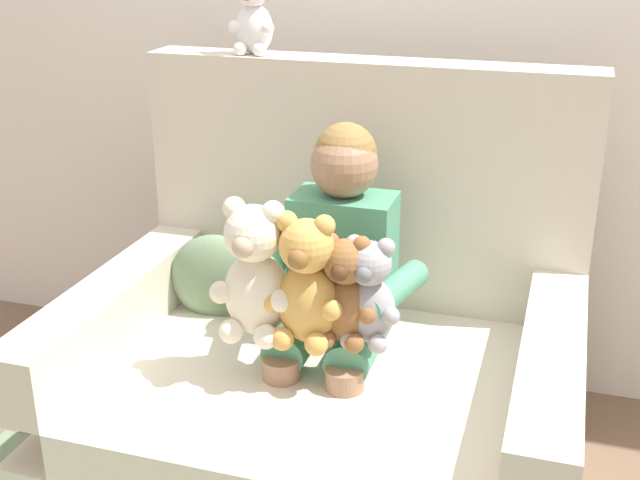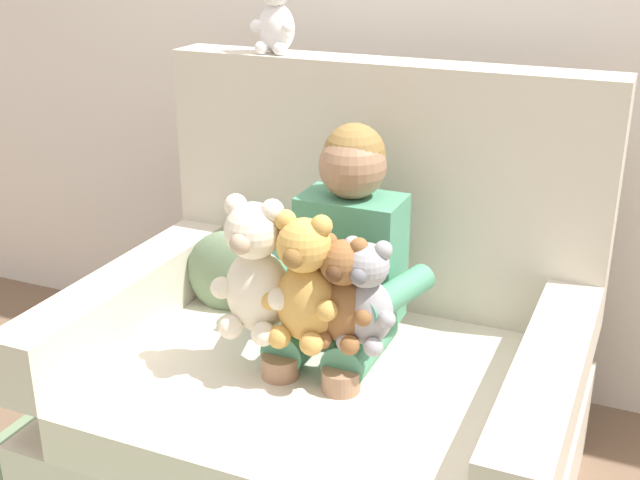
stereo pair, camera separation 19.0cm
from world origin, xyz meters
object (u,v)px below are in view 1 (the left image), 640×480
(armchair, at_px, (329,376))
(plush_honey, at_px, (305,284))
(plush_grey, at_px, (369,295))
(plush_brown, at_px, (345,293))
(plush_cream, at_px, (255,274))
(seated_child, at_px, (336,272))
(throw_pillow, at_px, (216,278))
(plush_white_on_backrest, at_px, (253,16))

(armchair, bearing_deg, plush_honey, -91.36)
(plush_grey, bearing_deg, plush_honey, 177.36)
(plush_brown, xyz_separation_m, plush_cream, (-0.21, -0.03, 0.03))
(seated_child, xyz_separation_m, plush_honey, (-0.02, -0.19, 0.05))
(throw_pillow, bearing_deg, seated_child, -14.71)
(plush_white_on_backrest, xyz_separation_m, throw_pillow, (-0.04, -0.23, -0.70))
(armchair, xyz_separation_m, plush_white_on_backrest, (-0.32, 0.35, 0.88))
(plush_cream, bearing_deg, plush_white_on_backrest, 95.18)
(armchair, height_order, plush_white_on_backrest, plush_white_on_backrest)
(seated_child, relative_size, plush_white_on_backrest, 3.67)
(armchair, relative_size, seated_child, 1.52)
(plush_grey, height_order, throw_pillow, plush_grey)
(throw_pillow, bearing_deg, plush_brown, -30.42)
(plush_grey, distance_m, throw_pillow, 0.58)
(plush_grey, bearing_deg, plush_brown, 174.87)
(plush_honey, bearing_deg, plush_grey, 8.63)
(plush_honey, distance_m, plush_grey, 0.15)
(plush_brown, height_order, plush_cream, plush_cream)
(armchair, height_order, throw_pillow, armchair)
(plush_brown, xyz_separation_m, plush_honey, (-0.09, -0.03, 0.02))
(seated_child, height_order, throw_pillow, seated_child)
(seated_child, xyz_separation_m, throw_pillow, (-0.38, 0.10, -0.11))
(seated_child, bearing_deg, plush_brown, -66.29)
(armchair, height_order, plush_brown, armchair)
(plush_brown, distance_m, throw_pillow, 0.54)
(plush_brown, bearing_deg, throw_pillow, 163.28)
(plush_cream, xyz_separation_m, throw_pillow, (-0.24, 0.29, -0.17))
(plush_grey, xyz_separation_m, throw_pillow, (-0.50, 0.25, -0.13))
(seated_child, bearing_deg, plush_white_on_backrest, 136.40)
(plush_grey, bearing_deg, plush_white_on_backrest, 114.78)
(plush_honey, bearing_deg, plush_brown, 10.12)
(plush_honey, height_order, throw_pillow, plush_honey)
(armchair, xyz_separation_m, seated_child, (0.01, 0.02, 0.29))
(seated_child, relative_size, plush_cream, 2.37)
(plush_brown, bearing_deg, plush_grey, 27.60)
(armchair, xyz_separation_m, plush_grey, (0.14, -0.13, 0.32))
(seated_child, bearing_deg, plush_cream, -125.44)
(plush_honey, height_order, plush_white_on_backrest, plush_white_on_backrest)
(plush_grey, relative_size, plush_white_on_backrest, 1.20)
(plush_cream, xyz_separation_m, plush_honey, (0.12, 0.00, -0.01))
(seated_child, bearing_deg, armchair, -127.16)
(plush_white_on_backrest, height_order, throw_pillow, plush_white_on_backrest)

